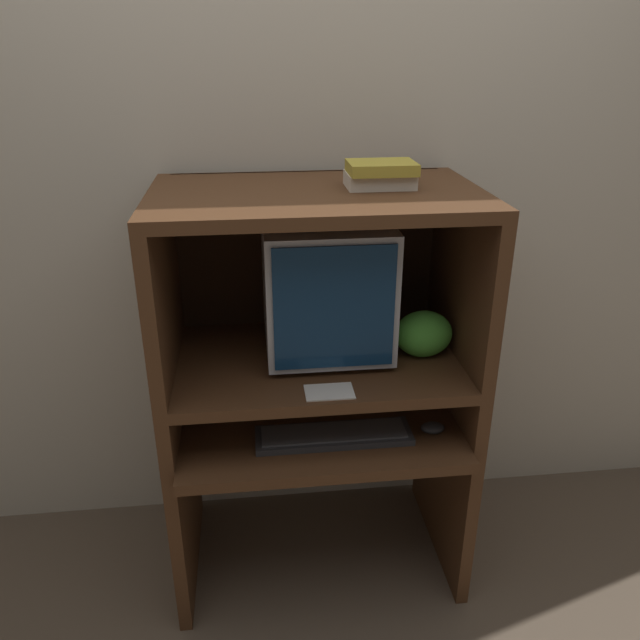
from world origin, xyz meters
TOP-DOWN VIEW (x-y plane):
  - ground_plane at (0.00, 0.00)m, footprint 12.00×12.00m
  - wall_back at (0.00, 0.65)m, footprint 6.00×0.06m
  - desk_base at (0.00, 0.25)m, footprint 0.95×0.64m
  - desk_monitor_shelf at (0.00, 0.29)m, footprint 0.95×0.59m
  - hutch_upper at (0.00, 0.33)m, footprint 0.95×0.59m
  - crt_monitor at (0.03, 0.35)m, footprint 0.38×0.42m
  - keyboard at (0.03, 0.13)m, footprint 0.48×0.13m
  - mouse at (0.34, 0.12)m, footprint 0.07×0.05m
  - snack_bag at (0.33, 0.26)m, footprint 0.18×0.14m
  - book_stack at (0.19, 0.31)m, footprint 0.19×0.15m
  - paper_card at (0.01, 0.06)m, footprint 0.14×0.09m

SIDE VIEW (x-z plane):
  - ground_plane at x=0.00m, z-range 0.00..0.00m
  - desk_base at x=0.00m, z-range 0.08..0.69m
  - keyboard at x=0.03m, z-range 0.61..0.64m
  - mouse at x=0.34m, z-range 0.61..0.65m
  - desk_monitor_shelf at x=0.00m, z-range 0.67..0.87m
  - paper_card at x=0.01m, z-range 0.81..0.82m
  - snack_bag at x=0.33m, z-range 0.81..0.96m
  - crt_monitor at x=0.03m, z-range 0.82..1.25m
  - hutch_upper at x=0.00m, z-range 0.91..1.43m
  - wall_back at x=0.00m, z-range 0.00..2.60m
  - book_stack at x=0.19m, z-range 1.34..1.42m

